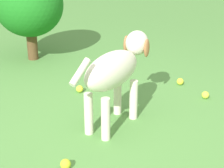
{
  "coord_description": "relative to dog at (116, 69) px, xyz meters",
  "views": [
    {
      "loc": [
        2.02,
        -0.89,
        1.32
      ],
      "look_at": [
        -0.12,
        0.18,
        0.34
      ],
      "focal_mm": 58.0,
      "sensor_mm": 36.0,
      "label": 1
    }
  ],
  "objects": [
    {
      "name": "tennis_ball_1",
      "position": [
        -0.04,
        0.9,
        -0.4
      ],
      "size": [
        0.07,
        0.07,
        0.07
      ],
      "primitive_type": "sphere",
      "color": "#C7D63B",
      "rests_on": "ground"
    },
    {
      "name": "shrub_far",
      "position": [
        -1.79,
        -0.16,
        0.19
      ],
      "size": [
        0.83,
        0.74,
        0.98
      ],
      "color": "brown",
      "rests_on": "ground"
    },
    {
      "name": "tennis_ball_3",
      "position": [
        -0.66,
        -0.04,
        -0.4
      ],
      "size": [
        0.07,
        0.07,
        0.07
      ],
      "primitive_type": "sphere",
      "color": "yellow",
      "rests_on": "ground"
    },
    {
      "name": "tennis_ball_0",
      "position": [
        0.39,
        -0.55,
        -0.4
      ],
      "size": [
        0.07,
        0.07,
        0.07
      ],
      "primitive_type": "sphere",
      "color": "#C5D229",
      "rests_on": "ground"
    },
    {
      "name": "ground",
      "position": [
        0.15,
        -0.23,
        -0.43
      ],
      "size": [
        14.0,
        14.0,
        0.0
      ],
      "primitive_type": "plane",
      "color": "#548C42"
    },
    {
      "name": "dog",
      "position": [
        0.0,
        0.0,
        0.0
      ],
      "size": [
        0.54,
        0.86,
        0.65
      ],
      "rotation": [
        0.0,
        0.0,
        2.1
      ],
      "color": "silver",
      "rests_on": "ground"
    },
    {
      "name": "tennis_ball_2",
      "position": [
        -0.39,
        0.89,
        -0.4
      ],
      "size": [
        0.07,
        0.07,
        0.07
      ],
      "primitive_type": "sphere",
      "color": "yellow",
      "rests_on": "ground"
    }
  ]
}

